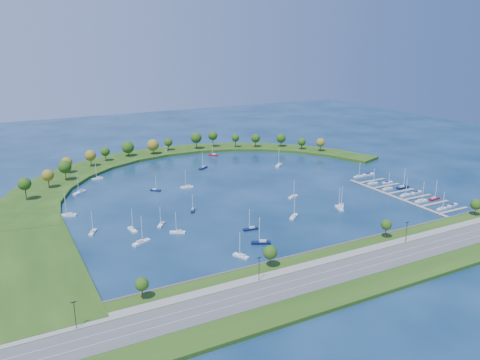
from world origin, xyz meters
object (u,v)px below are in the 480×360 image
moored_boat_14 (93,232)px  docked_boat_10 (358,176)px  docked_boat_11 (368,174)px  moored_boat_9 (251,228)px  moored_boat_5 (98,178)px  docked_boat_7 (403,187)px  moored_boat_18 (241,255)px  docked_boat_0 (442,208)px  dock_system (404,195)px  moored_boat_2 (279,165)px  moored_boat_4 (187,186)px  moored_boat_17 (161,224)px  docked_boat_4 (405,195)px  moored_boat_16 (193,210)px  docked_boat_2 (421,201)px  docked_boat_6 (388,188)px  moored_boat_11 (294,216)px  moored_boat_6 (80,192)px  moored_boat_15 (203,167)px  moored_boat_7 (68,215)px  moored_boat_19 (341,206)px  moored_boat_8 (141,242)px  harbor_tower (166,149)px  moored_boat_12 (213,155)px  moored_boat_10 (132,229)px  moored_boat_20 (155,190)px  moored_boat_3 (339,207)px  docked_boat_1 (452,205)px  moored_boat_1 (261,242)px  moored_boat_0 (293,196)px  docked_boat_3 (434,198)px  docked_boat_5 (416,192)px  docked_boat_8 (373,183)px  docked_boat_9 (387,182)px  moored_boat_13 (178,232)px

moored_boat_14 → docked_boat_10: (185.82, 14.72, -0.01)m
docked_boat_11 → moored_boat_9: bearing=-158.5°
moored_boat_5 → docked_boat_7: size_ratio=0.80×
moored_boat_18 → docked_boat_0: size_ratio=1.09×
dock_system → moored_boat_9: 110.92m
moored_boat_2 → moored_boat_4: moored_boat_2 is taller
moored_boat_17 → docked_boat_4: bearing=115.9°
moored_boat_16 → docked_boat_2: bearing=95.5°
moored_boat_9 → docked_boat_6: (111.10, 17.58, -0.01)m
moored_boat_14 → moored_boat_11: bearing=-78.6°
moored_boat_6 → moored_boat_15: 94.43m
moored_boat_6 → moored_boat_7: (-12.98, -38.56, -0.02)m
moored_boat_5 → moored_boat_16: size_ratio=1.09×
moored_boat_2 → dock_system: bearing=68.5°
moored_boat_6 → moored_boat_19: bearing=104.4°
moored_boat_5 → docked_boat_4: (160.83, -126.31, 0.01)m
moored_boat_8 → moored_boat_9: 55.28m
harbor_tower → moored_boat_12: bearing=-37.8°
moored_boat_5 → docked_boat_11: bearing=150.3°
moored_boat_7 → moored_boat_10: (25.50, -37.04, -0.03)m
moored_boat_7 → moored_boat_20: size_ratio=1.31×
moored_boat_3 → moored_boat_6: 160.72m
docked_boat_10 → docked_boat_1: bearing=-84.7°
moored_boat_2 → docked_boat_10: 61.91m
harbor_tower → moored_boat_1: (-22.11, -196.61, -3.11)m
moored_boat_17 → moored_boat_18: (19.36, -52.80, 0.03)m
moored_boat_15 → moored_boat_20: 60.51m
moored_boat_9 → moored_boat_20: 87.84m
moored_boat_0 → moored_boat_7: (-127.50, 31.22, 0.06)m
moored_boat_17 → moored_boat_6: bearing=-124.6°
moored_boat_7 → docked_boat_3: (200.93, -74.68, -0.03)m
moored_boat_17 → docked_boat_5: size_ratio=1.20×
moored_boat_11 → docked_boat_4: 81.80m
docked_boat_0 → docked_boat_8: docked_boat_8 is taller
moored_boat_5 → docked_boat_1: 229.40m
moored_boat_5 → moored_boat_7: bearing=60.6°
moored_boat_16 → docked_boat_1: (137.13, -62.93, -0.26)m
moored_boat_2 → moored_boat_19: moored_boat_2 is taller
moored_boat_15 → docked_boat_9: bearing=101.9°
moored_boat_12 → docked_boat_4: size_ratio=1.00×
moored_boat_7 → moored_boat_5: bearing=-93.8°
moored_boat_1 → docked_boat_5: 127.24m
moored_boat_12 → moored_boat_19: (12.46, -149.65, 0.05)m
moored_boat_1 → moored_boat_13: bearing=-19.7°
moored_boat_6 → docked_boat_2: bearing=109.2°
docked_boat_10 → moored_boat_20: bearing=163.8°
moored_boat_16 → moored_boat_17: 25.98m
moored_boat_3 → moored_boat_10: (-113.82, 23.73, -0.01)m
moored_boat_0 → moored_boat_19: 31.65m
moored_boat_4 → moored_boat_14: bearing=47.5°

